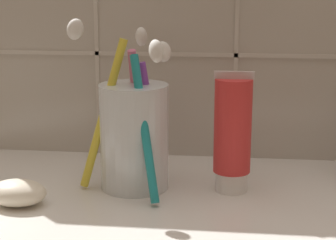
# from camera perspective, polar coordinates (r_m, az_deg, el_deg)

# --- Properties ---
(sink_counter) EXTENTS (0.70, 0.30, 0.02)m
(sink_counter) POSITION_cam_1_polar(r_m,az_deg,el_deg) (0.60, 4.90, -8.71)
(sink_counter) COLOR silver
(sink_counter) RESTS_ON ground
(tile_wall_backsplash) EXTENTS (0.80, 0.02, 0.40)m
(tile_wall_backsplash) POSITION_cam_1_polar(r_m,az_deg,el_deg) (0.71, 5.60, 10.55)
(tile_wall_backsplash) COLOR #B7B2A8
(tile_wall_backsplash) RESTS_ON ground
(toothbrush_cup) EXTENTS (0.11, 0.13, 0.19)m
(toothbrush_cup) POSITION_cam_1_polar(r_m,az_deg,el_deg) (0.61, -3.45, -1.33)
(toothbrush_cup) COLOR silver
(toothbrush_cup) RESTS_ON sink_counter
(toothpaste_tube) EXTENTS (0.04, 0.04, 0.13)m
(toothpaste_tube) POSITION_cam_1_polar(r_m,az_deg,el_deg) (0.60, 6.57, -1.34)
(toothpaste_tube) COLOR white
(toothpaste_tube) RESTS_ON sink_counter
(soap_bar) EXTENTS (0.06, 0.04, 0.03)m
(soap_bar) POSITION_cam_1_polar(r_m,az_deg,el_deg) (0.59, -15.07, -7.15)
(soap_bar) COLOR silver
(soap_bar) RESTS_ON sink_counter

